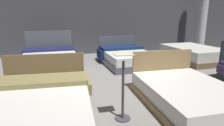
# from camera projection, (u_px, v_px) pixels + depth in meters

# --- Properties ---
(ground_plane) EXTENTS (18.00, 18.00, 0.02)m
(ground_plane) POSITION_uv_depth(u_px,v_px,m) (102.00, 85.00, 4.41)
(ground_plane) COLOR gray
(showroom_back_wall) EXTENTS (18.00, 0.06, 3.50)m
(showroom_back_wall) POSITION_uv_depth(u_px,v_px,m) (82.00, 10.00, 7.57)
(showroom_back_wall) COLOR #47474C
(showroom_back_wall) RESTS_ON ground_plane
(bed_1) EXTENTS (1.71, 2.06, 0.84)m
(bed_1) POSITION_uv_depth(u_px,v_px,m) (39.00, 106.00, 2.87)
(bed_1) COLOR brown
(bed_1) RESTS_ON ground_plane
(bed_2) EXTENTS (1.51, 2.05, 0.80)m
(bed_2) POSITION_uv_depth(u_px,v_px,m) (187.00, 94.00, 3.40)
(bed_2) COLOR #957649
(bed_2) RESTS_ON ground_plane
(bed_5) EXTENTS (1.66, 2.01, 1.06)m
(bed_5) POSITION_uv_depth(u_px,v_px,m) (50.00, 60.00, 5.65)
(bed_5) COLOR #57595F
(bed_5) RESTS_ON ground_plane
(bed_6) EXTENTS (1.60, 2.04, 0.83)m
(bed_6) POSITION_uv_depth(u_px,v_px,m) (126.00, 57.00, 6.22)
(bed_6) COLOR #545460
(bed_6) RESTS_ON ground_plane
(bed_7) EXTENTS (1.57, 2.21, 0.49)m
(bed_7) POSITION_uv_depth(u_px,v_px,m) (193.00, 54.00, 6.72)
(bed_7) COLOR brown
(bed_7) RESTS_ON ground_plane
(price_sign) EXTENTS (0.28, 0.24, 1.01)m
(price_sign) POSITION_uv_depth(u_px,v_px,m) (123.00, 95.00, 2.85)
(price_sign) COLOR #3F3F44
(price_sign) RESTS_ON ground_plane
(support_pillar) EXTENTS (0.35, 0.35, 3.50)m
(support_pillar) POSITION_uv_depth(u_px,v_px,m) (203.00, 11.00, 8.00)
(support_pillar) COLOR silver
(support_pillar) RESTS_ON ground_plane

